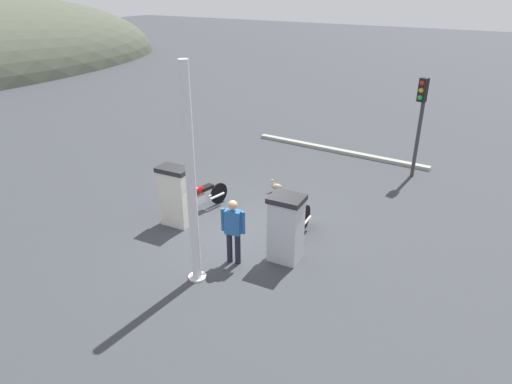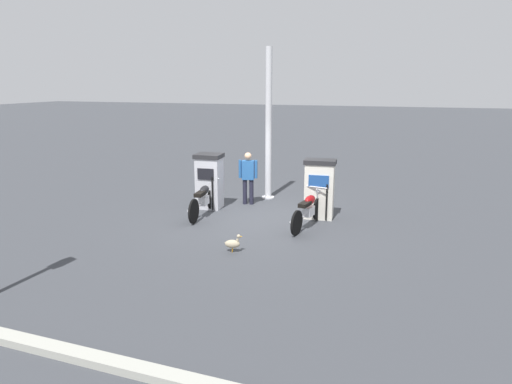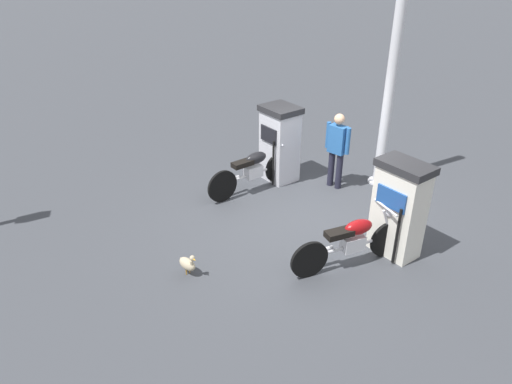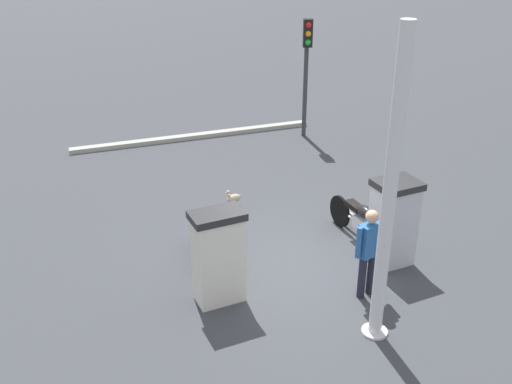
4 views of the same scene
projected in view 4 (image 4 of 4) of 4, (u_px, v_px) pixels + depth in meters
ground_plane at (295, 262)px, 10.84m from camera, size 120.00×120.00×0.00m
fuel_pump_near at (393, 222)px, 10.51m from camera, size 0.69×0.80×1.62m
fuel_pump_far at (218, 256)px, 9.47m from camera, size 0.58×0.88×1.62m
motorcycle_near_pump at (362, 221)px, 11.26m from camera, size 2.08×0.56×0.97m
motorcycle_far_pump at (210, 248)px, 10.37m from camera, size 2.03×0.68×0.95m
attendant_person at (369, 248)px, 9.54m from camera, size 0.27×0.58×1.59m
wandering_duck at (233, 198)px, 12.78m from camera, size 0.23×0.41×0.41m
roadside_traffic_light at (307, 57)px, 15.77m from camera, size 0.40×0.29×3.25m
canopy_support_pole at (389, 200)px, 8.07m from camera, size 0.40×0.40×4.67m
road_edge_kerb at (194, 136)px, 16.59m from camera, size 0.39×6.78×0.12m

